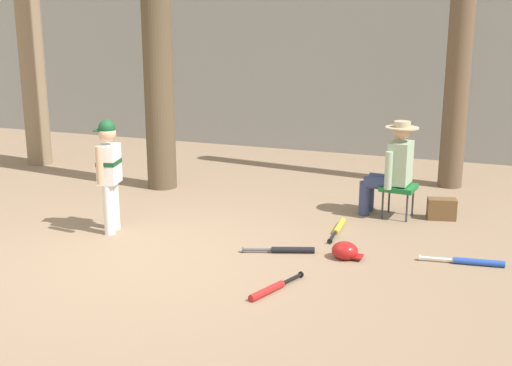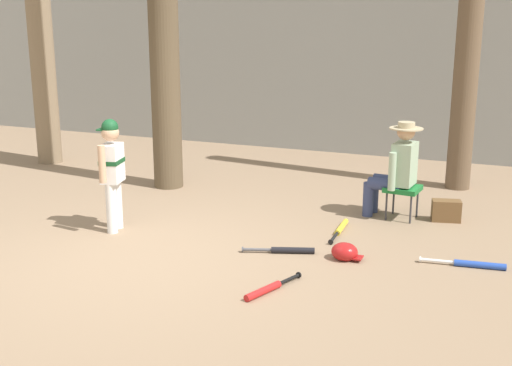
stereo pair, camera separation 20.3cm
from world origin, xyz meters
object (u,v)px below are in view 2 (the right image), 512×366
(tree_far_left, at_px, (41,45))
(bat_black_composite, at_px, (287,250))
(tree_behind_spectator, at_px, (471,7))
(young_ballplayer, at_px, (112,168))
(bat_red_barrel, at_px, (267,289))
(seated_spectator, at_px, (396,167))
(handbag_beside_stool, at_px, (446,211))
(batting_helmet_red, at_px, (345,252))
(bat_blue_youth, at_px, (473,264))
(bat_yellow_trainer, at_px, (340,229))
(folding_stool, at_px, (403,190))

(tree_far_left, bearing_deg, bat_black_composite, -26.10)
(tree_behind_spectator, height_order, young_ballplayer, tree_behind_spectator)
(bat_red_barrel, height_order, bat_black_composite, same)
(tree_behind_spectator, relative_size, seated_spectator, 4.64)
(tree_behind_spectator, bearing_deg, handbag_beside_stool, -88.40)
(tree_behind_spectator, bearing_deg, batting_helmet_red, -102.09)
(bat_blue_youth, xyz_separation_m, batting_helmet_red, (-1.23, -0.28, 0.05))
(tree_behind_spectator, bearing_deg, bat_red_barrel, -104.33)
(handbag_beside_stool, xyz_separation_m, tree_far_left, (-6.70, 0.80, 1.84))
(tree_far_left, distance_m, batting_helmet_red, 6.70)
(bat_yellow_trainer, xyz_separation_m, bat_red_barrel, (-0.13, -1.93, 0.00))
(folding_stool, height_order, bat_yellow_trainer, folding_stool)
(tree_behind_spectator, bearing_deg, seated_spectator, -107.38)
(young_ballplayer, height_order, seated_spectator, young_ballplayer)
(bat_blue_youth, relative_size, bat_black_composite, 1.12)
(folding_stool, distance_m, bat_black_composite, 1.94)
(tree_behind_spectator, xyz_separation_m, batting_helmet_red, (-0.74, -3.45, -2.46))
(handbag_beside_stool, bearing_deg, batting_helmet_red, -114.37)
(young_ballplayer, distance_m, seated_spectator, 3.39)
(young_ballplayer, bearing_deg, tree_far_left, 140.26)
(bat_yellow_trainer, bearing_deg, young_ballplayer, -158.35)
(handbag_beside_stool, distance_m, tree_far_left, 6.99)
(handbag_beside_stool, relative_size, bat_blue_youth, 0.41)
(folding_stool, distance_m, tree_far_left, 6.45)
(bat_red_barrel, relative_size, batting_helmet_red, 2.19)
(seated_spectator, bearing_deg, batting_helmet_red, -95.99)
(young_ballplayer, height_order, folding_stool, young_ballplayer)
(bat_yellow_trainer, bearing_deg, folding_stool, 54.62)
(bat_yellow_trainer, bearing_deg, batting_helmet_red, -71.57)
(seated_spectator, bearing_deg, folding_stool, -5.48)
(young_ballplayer, xyz_separation_m, batting_helmet_red, (2.72, 0.12, -0.66))
(handbag_beside_stool, relative_size, bat_red_barrel, 0.48)
(young_ballplayer, relative_size, handbag_beside_stool, 3.84)
(handbag_beside_stool, bearing_deg, folding_stool, -168.34)
(tree_behind_spectator, distance_m, seated_spectator, 2.69)
(bat_black_composite, height_order, batting_helmet_red, batting_helmet_red)
(bat_red_barrel, xyz_separation_m, bat_black_composite, (-0.19, 1.01, 0.00))
(young_ballplayer, bearing_deg, bat_blue_youth, 5.72)
(tree_behind_spectator, height_order, handbag_beside_stool, tree_behind_spectator)
(folding_stool, relative_size, seated_spectator, 0.36)
(bat_red_barrel, bearing_deg, young_ballplayer, 157.38)
(seated_spectator, bearing_deg, bat_red_barrel, -102.25)
(bat_black_composite, relative_size, batting_helmet_red, 2.28)
(tree_far_left, relative_size, bat_blue_youth, 5.62)
(bat_red_barrel, distance_m, bat_black_composite, 1.03)
(young_ballplayer, xyz_separation_m, bat_yellow_trainer, (2.44, 0.97, -0.71))
(bat_blue_youth, xyz_separation_m, bat_black_composite, (-1.83, -0.35, 0.00))
(folding_stool, height_order, bat_black_composite, folding_stool)
(bat_red_barrel, height_order, batting_helmet_red, batting_helmet_red)
(tree_behind_spectator, distance_m, handbag_beside_stool, 2.96)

